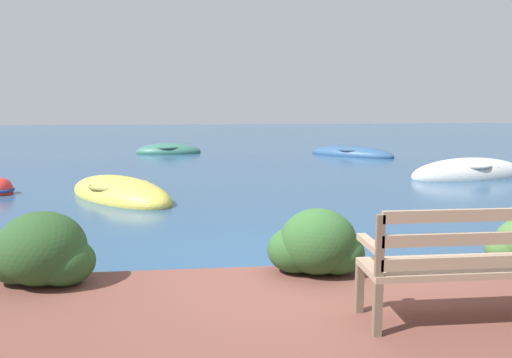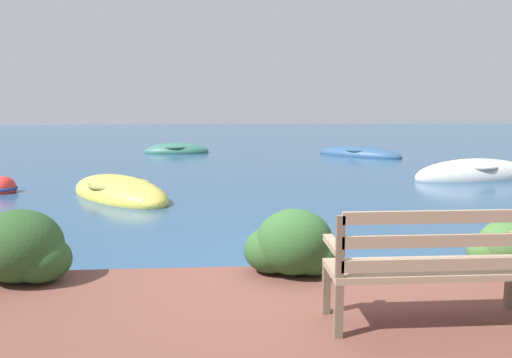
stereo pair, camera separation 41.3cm
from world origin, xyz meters
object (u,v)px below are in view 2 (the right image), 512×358
(rowboat_far, at_px, (359,155))
(rowboat_outer, at_px, (177,151))
(mooring_buoy, at_px, (3,188))
(rowboat_mid, at_px, (474,176))
(park_bench, at_px, (435,263))
(rowboat_nearest, at_px, (119,194))

(rowboat_far, relative_size, rowboat_outer, 1.24)
(mooring_buoy, bearing_deg, rowboat_mid, 6.43)
(rowboat_mid, xyz_separation_m, rowboat_outer, (-8.10, 7.13, -0.01))
(rowboat_mid, bearing_deg, mooring_buoy, 176.58)
(park_bench, relative_size, rowboat_nearest, 0.51)
(rowboat_far, bearing_deg, park_bench, 119.59)
(park_bench, distance_m, rowboat_outer, 16.05)
(mooring_buoy, bearing_deg, rowboat_far, 35.29)
(rowboat_far, relative_size, mooring_buoy, 5.36)
(park_bench, xyz_separation_m, rowboat_far, (3.32, 14.10, -0.65))
(park_bench, bearing_deg, rowboat_far, 74.51)
(rowboat_nearest, bearing_deg, rowboat_far, 97.10)
(rowboat_mid, bearing_deg, rowboat_nearest, -176.96)
(park_bench, height_order, mooring_buoy, park_bench)
(mooring_buoy, bearing_deg, rowboat_nearest, -15.03)
(rowboat_mid, distance_m, rowboat_far, 5.73)
(rowboat_outer, bearing_deg, rowboat_mid, 139.98)
(rowboat_outer, relative_size, mooring_buoy, 4.31)
(rowboat_outer, bearing_deg, rowboat_nearest, 89.14)
(mooring_buoy, bearing_deg, rowboat_outer, 70.78)
(rowboat_nearest, relative_size, rowboat_far, 1.03)
(rowboat_outer, bearing_deg, mooring_buoy, 72.11)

